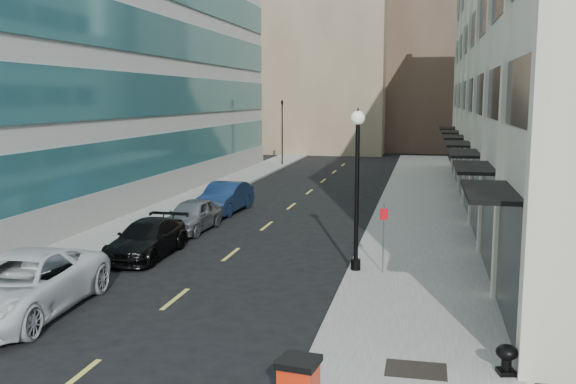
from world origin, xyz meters
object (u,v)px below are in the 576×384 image
at_px(traffic_signal, 282,104).
at_px(car_white_van, 21,285).
at_px(car_blue_sedan, 225,198).
at_px(urn_planter, 507,356).
at_px(car_silver_sedan, 192,215).
at_px(sign_post, 384,229).
at_px(lamppost, 357,176).
at_px(car_black_pickup, 147,239).

xyz_separation_m(traffic_signal, car_white_van, (1.67, -42.38, -4.81)).
bearing_deg(car_white_van, car_blue_sedan, 84.63).
xyz_separation_m(traffic_signal, urn_planter, (15.10, -44.00, -5.15)).
relative_size(car_silver_sedan, sign_post, 1.82).
relative_size(car_white_van, sign_post, 2.62).
bearing_deg(sign_post, lamppost, 153.67).
distance_m(car_blue_sedan, lamppost, 14.20).
bearing_deg(car_white_van, urn_planter, -10.18).
distance_m(car_silver_sedan, lamppost, 10.72).
xyz_separation_m(traffic_signal, lamppost, (10.80, -35.82, -2.11)).
bearing_deg(lamppost, car_silver_sedan, 145.29).
height_order(car_silver_sedan, urn_planter, car_silver_sedan).
height_order(car_white_van, car_black_pickup, car_white_van).
relative_size(traffic_signal, sign_post, 2.81).
bearing_deg(urn_planter, traffic_signal, 108.94).
xyz_separation_m(car_white_van, lamppost, (9.13, 6.56, 2.70)).
height_order(car_black_pickup, car_silver_sedan, car_silver_sedan).
distance_m(car_white_van, lamppost, 11.56).
xyz_separation_m(traffic_signal, car_silver_sedan, (2.30, -29.94, -4.95)).
distance_m(car_white_van, car_black_pickup, 7.36).
relative_size(car_white_van, urn_planter, 9.41).
xyz_separation_m(car_white_van, car_black_pickup, (0.63, 7.34, -0.18)).
bearing_deg(urn_planter, car_blue_sedan, 123.69).
xyz_separation_m(sign_post, urn_planter, (3.32, -8.03, -1.17)).
distance_m(traffic_signal, car_white_van, 42.69).
distance_m(car_blue_sedan, sign_post, 14.68).
distance_m(traffic_signal, car_silver_sedan, 30.43).
relative_size(traffic_signal, car_blue_sedan, 1.38).
distance_m(lamppost, urn_planter, 9.72).
bearing_deg(car_white_van, lamppost, 32.37).
xyz_separation_m(lamppost, urn_planter, (4.30, -8.18, -3.03)).
distance_m(traffic_signal, car_black_pickup, 35.48).
xyz_separation_m(car_black_pickup, urn_planter, (12.80, -8.95, -0.16)).
bearing_deg(car_blue_sedan, car_white_van, -88.73).
distance_m(car_black_pickup, car_silver_sedan, 5.11).
distance_m(car_black_pickup, sign_post, 9.58).
height_order(car_black_pickup, urn_planter, car_black_pickup).
bearing_deg(sign_post, car_blue_sedan, 112.38).
bearing_deg(urn_planter, car_white_van, 173.14).
relative_size(car_black_pickup, sign_post, 2.01).
bearing_deg(car_silver_sedan, lamppost, -32.51).
bearing_deg(car_blue_sedan, lamppost, -49.05).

